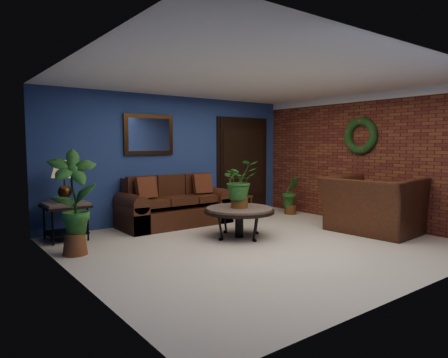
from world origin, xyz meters
TOP-DOWN VIEW (x-y plane):
  - floor at (0.00, 0.00)m, footprint 5.50×5.50m
  - wall_back at (0.00, 2.50)m, footprint 5.50×0.04m
  - wall_left at (-2.75, 0.00)m, footprint 0.04×5.00m
  - wall_right_brick at (2.75, 0.00)m, footprint 0.04×5.00m
  - ceiling at (0.00, 0.00)m, footprint 5.50×5.00m
  - crown_molding at (2.72, 0.00)m, footprint 0.03×5.00m
  - wall_mirror at (-0.60, 2.46)m, footprint 1.02×0.06m
  - closet_door at (1.75, 2.47)m, footprint 1.44×0.06m
  - wreath at (2.69, 0.05)m, footprint 0.16×0.72m
  - sofa at (-0.30, 2.08)m, footprint 2.10×0.91m
  - coffee_table at (0.05, 0.50)m, footprint 1.15×1.15m
  - end_table at (-2.30, 2.05)m, footprint 0.67×0.67m
  - table_lamp at (-2.30, 2.05)m, footprint 0.39×0.39m
  - side_chair at (1.34, 2.11)m, footprint 0.43×0.43m
  - armchair at (2.15, -0.61)m, footprint 1.42×1.59m
  - coffee_plant at (0.05, 0.50)m, footprint 0.66×0.60m
  - floor_plant at (2.35, 1.54)m, footprint 0.46×0.41m
  - tall_plant at (-2.45, 1.07)m, footprint 0.73×0.58m

SIDE VIEW (x-z plane):
  - floor at x=0.00m, z-range 0.00..0.00m
  - sofa at x=-0.30m, z-range -0.16..0.78m
  - coffee_table at x=0.05m, z-range 0.19..0.69m
  - floor_plant at x=2.35m, z-range 0.02..0.86m
  - end_table at x=-2.30m, z-range 0.16..0.78m
  - armchair at x=2.15m, z-range 0.00..0.97m
  - side_chair at x=1.34m, z-range 0.06..0.95m
  - tall_plant at x=-2.45m, z-range 0.06..1.54m
  - coffee_plant at x=0.05m, z-range 0.54..1.32m
  - table_lamp at x=-2.30m, z-range 0.71..1.36m
  - closet_door at x=1.75m, z-range -0.04..2.14m
  - wall_back at x=0.00m, z-range 0.00..2.50m
  - wall_left at x=-2.75m, z-range 0.00..2.50m
  - wall_right_brick at x=2.75m, z-range 0.00..2.50m
  - wreath at x=2.69m, z-range 1.34..2.06m
  - wall_mirror at x=-0.60m, z-range 1.33..2.10m
  - crown_molding at x=2.72m, z-range 2.36..2.50m
  - ceiling at x=0.00m, z-range 2.49..2.51m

